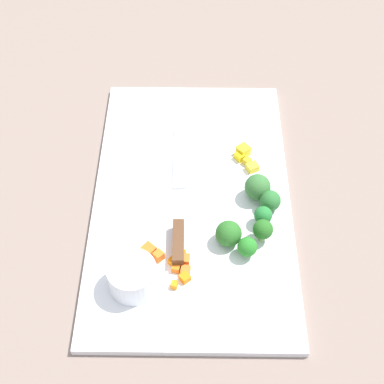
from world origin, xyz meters
The scene contains 24 objects.
ground_plane centered at (0.00, 0.00, 0.00)m, with size 4.00×4.00×0.00m, color gray.
cutting_board centered at (0.00, 0.00, 0.01)m, with size 0.54×0.32×0.01m, color white.
prep_bowl centered at (-0.17, 0.08, 0.03)m, with size 0.07×0.07×0.04m, color white.
chef_knife centered at (-0.05, 0.02, 0.02)m, with size 0.31×0.03×0.02m.
carrot_dice_0 centered at (-0.13, 0.01, 0.02)m, with size 0.02×0.02×0.01m, color orange.
carrot_dice_1 centered at (-0.12, 0.07, 0.02)m, with size 0.01×0.02×0.01m, color orange.
carrot_dice_2 centered at (-0.11, 0.06, 0.02)m, with size 0.02×0.02×0.02m, color orange.
carrot_dice_3 centered at (-0.17, 0.02, 0.02)m, with size 0.01×0.01×0.01m, color orange.
carrot_dice_4 centered at (-0.12, 0.05, 0.02)m, with size 0.01×0.01×0.01m, color orange.
carrot_dice_5 centered at (-0.14, 0.02, 0.02)m, with size 0.01×0.01×0.01m, color orange.
carrot_dice_6 centered at (-0.15, 0.01, 0.02)m, with size 0.01×0.01×0.01m, color orange.
carrot_dice_7 centered at (-0.13, 0.03, 0.02)m, with size 0.01×0.01×0.01m, color orange.
carrot_dice_8 centered at (-0.11, 0.01, 0.02)m, with size 0.01×0.01×0.01m, color orange.
carrot_dice_9 centered at (-0.16, 0.01, 0.02)m, with size 0.01×0.01×0.01m, color orange.
pepper_dice_0 centered at (0.06, -0.10, 0.02)m, with size 0.02×0.02×0.01m, color yellow.
pepper_dice_1 centered at (0.08, -0.08, 0.02)m, with size 0.01×0.02×0.01m, color yellow.
pepper_dice_2 centered at (0.07, -0.09, 0.02)m, with size 0.01×0.01×0.01m, color yellow.
pepper_dice_3 centered at (0.09, -0.09, 0.02)m, with size 0.02×0.02×0.02m, color yellow.
broccoli_floret_0 centered at (0.00, -0.11, 0.04)m, with size 0.04×0.04×0.05m.
broccoli_floret_1 centered at (-0.05, -0.11, 0.03)m, with size 0.03×0.03×0.03m.
broccoli_floret_2 centered at (-0.08, -0.11, 0.04)m, with size 0.03×0.03×0.04m.
broccoli_floret_3 centered at (-0.09, -0.06, 0.03)m, with size 0.04×0.04×0.04m.
broccoli_floret_4 centered at (-0.02, -0.12, 0.03)m, with size 0.03×0.03×0.04m.
broccoli_floret_5 centered at (-0.11, -0.08, 0.03)m, with size 0.03×0.03×0.04m.
Camera 1 is at (-0.60, -0.01, 0.74)m, focal length 53.89 mm.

